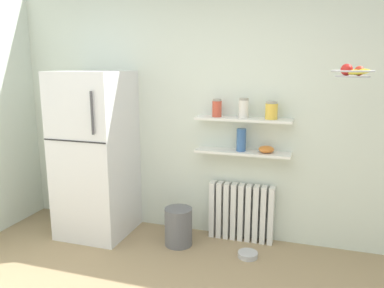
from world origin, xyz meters
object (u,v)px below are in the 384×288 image
object	(u,v)px
radiator	(241,212)
storage_jar_2	(271,110)
storage_jar_0	(217,108)
storage_jar_1	(244,108)
hanging_fruit_basket	(353,72)
vase	(241,140)
shelf_bowl	(266,149)
pet_food_bowl	(248,255)
refrigerator	(96,154)
trash_bin	(178,227)

from	to	relation	value
radiator	storage_jar_2	bearing A→B (deg)	-6.48
storage_jar_0	radiator	bearing A→B (deg)	6.48
storage_jar_1	hanging_fruit_basket	xyz separation A→B (m)	(0.90, -0.49, 0.36)
storage_jar_2	vase	xyz separation A→B (m)	(-0.28, 0.00, -0.30)
radiator	storage_jar_1	size ratio (longest dim) A/B	3.44
shelf_bowl	pet_food_bowl	distance (m)	1.02
shelf_bowl	pet_food_bowl	size ratio (longest dim) A/B	0.80
radiator	shelf_bowl	bearing A→B (deg)	-7.40
radiator	shelf_bowl	world-z (taller)	shelf_bowl
hanging_fruit_basket	vase	bearing A→B (deg)	151.85
refrigerator	hanging_fruit_basket	distance (m)	2.57
shelf_bowl	trash_bin	bearing A→B (deg)	-160.87
hanging_fruit_basket	refrigerator	bearing A→B (deg)	174.13
storage_jar_0	hanging_fruit_basket	distance (m)	1.32
vase	hanging_fruit_basket	bearing A→B (deg)	-28.15
vase	radiator	bearing A→B (deg)	63.59
radiator	trash_bin	size ratio (longest dim) A/B	1.72
refrigerator	shelf_bowl	size ratio (longest dim) A/B	11.47
storage_jar_1	shelf_bowl	world-z (taller)	storage_jar_1
radiator	storage_jar_1	bearing A→B (deg)	-90.00
radiator	trash_bin	bearing A→B (deg)	-151.70
vase	pet_food_bowl	xyz separation A→B (m)	(0.15, -0.33, -1.03)
refrigerator	storage_jar_1	bearing A→B (deg)	9.19
storage_jar_1	pet_food_bowl	size ratio (longest dim) A/B	1.02
storage_jar_0	shelf_bowl	bearing A→B (deg)	0.00
storage_jar_1	shelf_bowl	xyz separation A→B (m)	(0.23, 0.00, -0.39)
hanging_fruit_basket	radiator	bearing A→B (deg)	150.01
storage_jar_0	shelf_bowl	size ratio (longest dim) A/B	1.17
storage_jar_0	hanging_fruit_basket	size ratio (longest dim) A/B	0.57
refrigerator	storage_jar_0	bearing A→B (deg)	11.10
storage_jar_2	hanging_fruit_basket	xyz separation A→B (m)	(0.64, -0.49, 0.37)
refrigerator	shelf_bowl	world-z (taller)	refrigerator
pet_food_bowl	storage_jar_1	bearing A→B (deg)	112.72
storage_jar_2	radiator	bearing A→B (deg)	173.52
storage_jar_0	storage_jar_1	xyz separation A→B (m)	(0.26, 0.00, 0.01)
radiator	storage_jar_2	xyz separation A→B (m)	(0.26, -0.03, 1.06)
radiator	pet_food_bowl	size ratio (longest dim) A/B	3.50
storage_jar_2	vase	size ratio (longest dim) A/B	0.75
storage_jar_1	storage_jar_2	distance (m)	0.26
trash_bin	pet_food_bowl	world-z (taller)	trash_bin
storage_jar_1	hanging_fruit_basket	distance (m)	1.09
pet_food_bowl	storage_jar_2	bearing A→B (deg)	68.69
storage_jar_1	storage_jar_0	bearing A→B (deg)	180.00
storage_jar_2	storage_jar_1	bearing A→B (deg)	180.00
radiator	storage_jar_2	distance (m)	1.10
vase	hanging_fruit_basket	size ratio (longest dim) A/B	0.72
shelf_bowl	trash_bin	distance (m)	1.16
vase	trash_bin	xyz separation A→B (m)	(-0.56, -0.28, -0.87)
radiator	vase	world-z (taller)	vase
refrigerator	trash_bin	world-z (taller)	refrigerator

